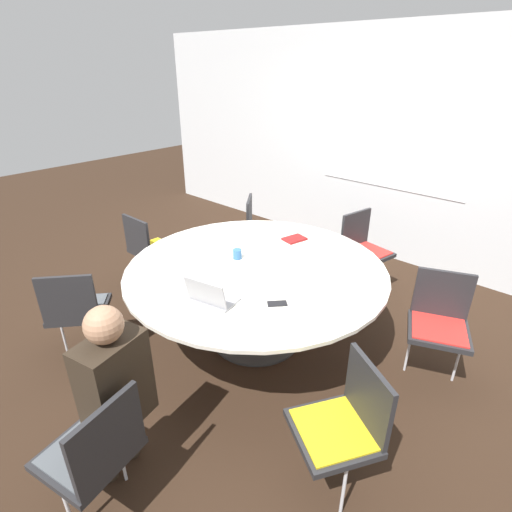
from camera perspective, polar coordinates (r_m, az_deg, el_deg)
The scene contains 15 objects.
ground_plane at distance 3.75m, azimuth 0.00°, elevation -11.55°, with size 16.00×16.00×0.00m, color black.
wall_back at distance 5.14m, azimuth 19.15°, elevation 14.18°, with size 8.00×0.07×2.70m.
conference_table at distance 3.40m, azimuth 0.00°, elevation -2.91°, with size 2.18×2.18×0.74m.
chair_0 at distance 2.41m, azimuth -22.00°, elevation -24.19°, with size 0.50×0.52×0.86m.
chair_1 at distance 2.43m, azimuth 12.53°, elevation -21.92°, with size 0.59×0.59×0.86m.
chair_2 at distance 3.41m, azimuth 24.77°, elevation -8.08°, with size 0.57×0.56×0.86m.
chair_3 at distance 4.44m, azimuth 15.05°, elevation 1.48°, with size 0.50×0.52×0.86m.
chair_4 at distance 4.79m, azimuth 0.57°, elevation 4.26°, with size 0.60×0.60×0.86m.
chair_5 at distance 4.44m, azimuth -15.07°, elevation 1.47°, with size 0.45×0.43×0.86m.
chair_6 at distance 3.55m, azimuth -24.35°, elevation -6.59°, with size 0.60×0.61×0.86m.
person_0 at distance 2.41m, azimuth -19.62°, elevation -16.91°, with size 0.31×0.40×1.21m.
laptop at distance 2.85m, azimuth -6.54°, elevation -5.81°, with size 0.37×0.29×0.21m.
spiral_notebook at distance 3.87m, azimuth 5.52°, elevation 2.45°, with size 0.20×0.24×0.02m.
coffee_cup at distance 3.48m, azimuth -2.69°, elevation 0.28°, with size 0.08×0.08×0.09m.
cell_phone at distance 2.86m, azimuth 3.05°, elevation -6.80°, with size 0.15×0.15×0.01m.
Camera 1 is at (1.99, -2.21, 2.29)m, focal length 28.00 mm.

